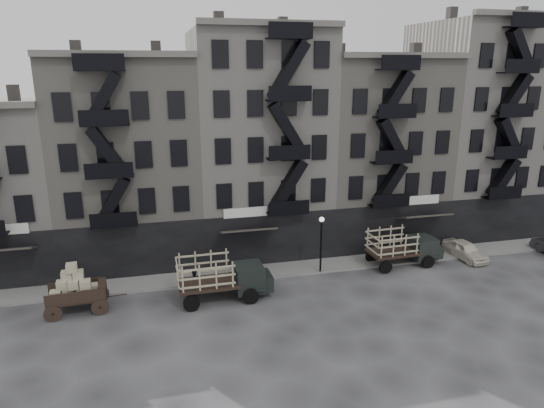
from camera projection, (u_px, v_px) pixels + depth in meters
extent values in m
plane|color=#38383A|center=(290.00, 294.00, 31.98)|extent=(140.00, 140.00, 0.00)
cube|color=slate|center=(276.00, 270.00, 35.46)|extent=(55.00, 2.50, 0.15)
cube|color=#4C4744|center=(12.00, 94.00, 33.81)|extent=(0.70, 0.70, 1.20)
cube|color=gray|center=(129.00, 161.00, 36.94)|extent=(10.00, 10.00, 15.00)
cube|color=black|center=(133.00, 251.00, 33.85)|extent=(10.00, 0.35, 4.00)
cube|color=#595651|center=(116.00, 54.00, 30.00)|extent=(10.00, 0.50, 0.40)
cube|color=#4C4744|center=(76.00, 49.00, 34.01)|extent=(0.70, 0.70, 1.20)
cube|color=#4C4744|center=(156.00, 50.00, 35.27)|extent=(0.70, 0.70, 1.20)
cube|color=#AEA9A0|center=(257.00, 143.00, 38.95)|extent=(10.00, 10.00, 17.00)
cube|color=black|center=(272.00, 239.00, 36.14)|extent=(10.00, 0.35, 4.00)
cube|color=#595651|center=(273.00, 23.00, 31.74)|extent=(10.00, 0.50, 0.40)
cube|color=#4C4744|center=(217.00, 22.00, 35.74)|extent=(0.70, 0.70, 1.20)
cube|color=#4C4744|center=(288.00, 23.00, 37.00)|extent=(0.70, 0.70, 1.20)
cube|color=gray|center=(371.00, 150.00, 41.52)|extent=(10.00, 10.00, 15.00)
cube|color=black|center=(394.00, 229.00, 38.43)|extent=(10.00, 0.35, 4.00)
cube|color=#595651|center=(408.00, 55.00, 34.58)|extent=(10.00, 0.50, 0.40)
cube|color=#4C4744|center=(342.00, 51.00, 38.59)|extent=(0.70, 0.70, 1.20)
cube|color=#4C4744|center=(405.00, 51.00, 39.85)|extent=(0.70, 0.70, 1.20)
cube|color=#AEA9A0|center=(475.00, 129.00, 43.40)|extent=(10.00, 10.00, 18.00)
cube|color=black|center=(503.00, 220.00, 40.72)|extent=(10.00, 0.35, 4.00)
cube|color=#595651|center=(533.00, 14.00, 36.04)|extent=(10.00, 0.50, 0.40)
cube|color=#4C4744|center=(457.00, 14.00, 40.05)|extent=(0.70, 0.70, 1.20)
cube|color=#4C4744|center=(514.00, 15.00, 41.31)|extent=(0.70, 0.70, 1.20)
cylinder|color=black|center=(321.00, 247.00, 34.54)|extent=(0.14, 0.14, 4.00)
sphere|color=silver|center=(322.00, 219.00, 33.96)|extent=(0.36, 0.36, 0.36)
cube|color=black|center=(77.00, 297.00, 29.45)|extent=(3.49, 2.01, 0.19)
cylinder|color=black|center=(53.00, 314.00, 28.33)|extent=(1.03, 0.17, 1.03)
cylinder|color=black|center=(56.00, 300.00, 30.04)|extent=(1.03, 0.17, 1.03)
cylinder|color=black|center=(100.00, 307.00, 29.10)|extent=(1.03, 0.17, 1.03)
cylinder|color=black|center=(101.00, 294.00, 30.81)|extent=(1.03, 0.17, 1.03)
cube|color=black|center=(102.00, 288.00, 29.79)|extent=(0.57, 1.53, 0.75)
cube|color=black|center=(209.00, 283.00, 30.73)|extent=(3.88, 2.33, 0.20)
cube|color=black|center=(249.00, 277.00, 31.34)|extent=(1.85, 2.07, 1.69)
cube|color=black|center=(264.00, 280.00, 31.69)|extent=(0.94, 1.71, 1.02)
cylinder|color=black|center=(251.00, 296.00, 30.49)|extent=(1.02, 0.27, 1.02)
cylinder|color=black|center=(244.00, 281.00, 32.58)|extent=(1.02, 0.27, 1.02)
cylinder|color=black|center=(191.00, 304.00, 29.56)|extent=(1.02, 0.27, 1.02)
cylinder|color=black|center=(188.00, 288.00, 31.66)|extent=(1.02, 0.27, 1.02)
cube|color=black|center=(393.00, 252.00, 36.06)|extent=(3.71, 2.29, 0.19)
cube|color=black|center=(422.00, 247.00, 36.69)|extent=(1.79, 1.99, 1.60)
cube|color=black|center=(433.00, 250.00, 37.04)|extent=(0.92, 1.63, 0.96)
cylinder|color=black|center=(428.00, 262.00, 35.89)|extent=(0.97, 0.28, 0.96)
cylinder|color=black|center=(412.00, 252.00, 37.85)|extent=(0.97, 0.28, 0.96)
cylinder|color=black|center=(386.00, 267.00, 34.94)|extent=(0.97, 0.28, 0.96)
cylinder|color=black|center=(372.00, 256.00, 36.90)|extent=(0.97, 0.28, 0.96)
imported|color=silver|center=(465.00, 250.00, 37.63)|extent=(2.11, 4.22, 1.38)
imported|color=black|center=(194.00, 282.00, 31.63)|extent=(1.01, 0.89, 1.75)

